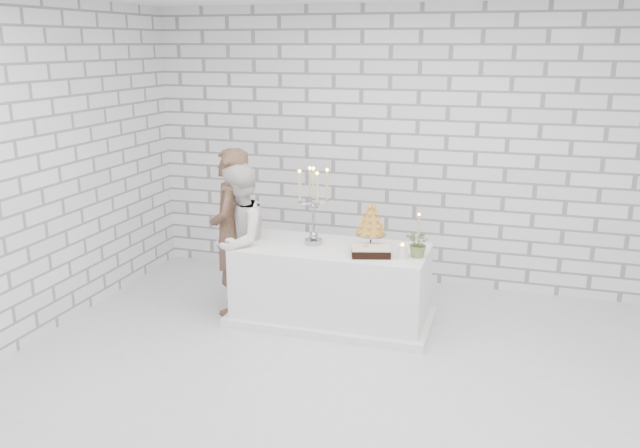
{
  "coord_description": "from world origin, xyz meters",
  "views": [
    {
      "loc": [
        1.06,
        -4.5,
        2.6
      ],
      "look_at": [
        -0.58,
        0.86,
        1.05
      ],
      "focal_mm": 36.9,
      "sensor_mm": 36.0,
      "label": 1
    }
  ],
  "objects_px": {
    "cake_table": "(331,284)",
    "groom": "(231,232)",
    "bride": "(238,241)",
    "candelabra": "(313,206)",
    "croquembouche": "(371,225)"
  },
  "relations": [
    {
      "from": "cake_table",
      "to": "groom",
      "type": "distance_m",
      "value": 1.11
    },
    {
      "from": "bride",
      "to": "candelabra",
      "type": "distance_m",
      "value": 0.82
    },
    {
      "from": "cake_table",
      "to": "groom",
      "type": "relative_size",
      "value": 1.1
    },
    {
      "from": "cake_table",
      "to": "croquembouche",
      "type": "bearing_deg",
      "value": 9.83
    },
    {
      "from": "cake_table",
      "to": "bride",
      "type": "xyz_separation_m",
      "value": [
        -0.91,
        -0.09,
        0.38
      ]
    },
    {
      "from": "cake_table",
      "to": "groom",
      "type": "height_order",
      "value": "groom"
    },
    {
      "from": "candelabra",
      "to": "cake_table",
      "type": "bearing_deg",
      "value": -10.43
    },
    {
      "from": "cake_table",
      "to": "bride",
      "type": "distance_m",
      "value": 0.99
    },
    {
      "from": "bride",
      "to": "candelabra",
      "type": "xyz_separation_m",
      "value": [
        0.72,
        0.13,
        0.37
      ]
    },
    {
      "from": "croquembouche",
      "to": "bride",
      "type": "bearing_deg",
      "value": -172.92
    },
    {
      "from": "cake_table",
      "to": "candelabra",
      "type": "relative_size",
      "value": 2.42
    },
    {
      "from": "croquembouche",
      "to": "candelabra",
      "type": "bearing_deg",
      "value": -177.05
    },
    {
      "from": "groom",
      "to": "croquembouche",
      "type": "relative_size",
      "value": 3.69
    },
    {
      "from": "candelabra",
      "to": "bride",
      "type": "bearing_deg",
      "value": -169.83
    },
    {
      "from": "cake_table",
      "to": "groom",
      "type": "xyz_separation_m",
      "value": [
        -1.02,
        -0.02,
        0.44
      ]
    }
  ]
}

